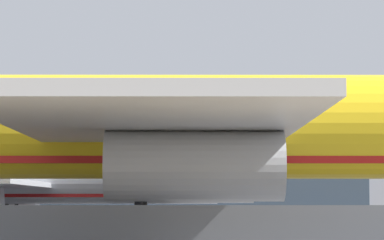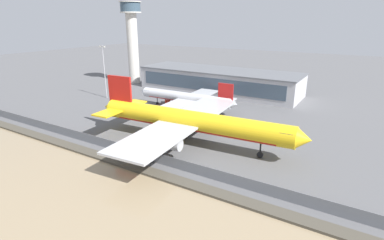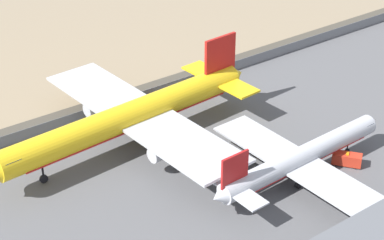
% 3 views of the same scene
% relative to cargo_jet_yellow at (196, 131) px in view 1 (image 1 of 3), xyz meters
% --- Properties ---
extents(cargo_jet_yellow, '(58.26, 50.42, 16.14)m').
position_rel_cargo_jet_yellow_xyz_m(cargo_jet_yellow, '(0.00, 0.00, 0.00)').
color(cargo_jet_yellow, yellow).
rests_on(cargo_jet_yellow, ground).
extents(terminal_building, '(72.25, 21.80, 9.92)m').
position_rel_cargo_jet_yellow_xyz_m(terminal_building, '(-20.11, 57.71, -1.19)').
color(terminal_building, '#B2B2B7').
rests_on(terminal_building, ground).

